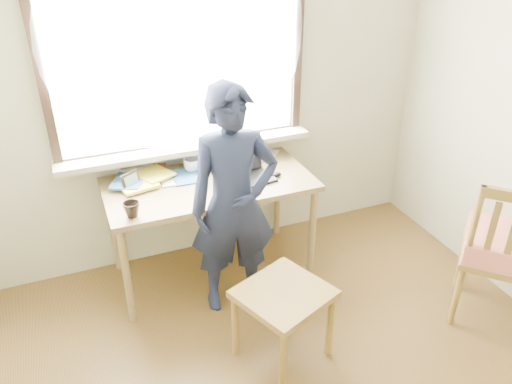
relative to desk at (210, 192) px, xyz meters
name	(u,v)px	position (x,y,z in m)	size (l,w,h in m)	color
room_shell	(337,139)	(0.11, -1.43, 0.94)	(3.52, 4.02, 2.61)	#BDBA98
desk	(210,192)	(0.00, 0.00, 0.00)	(1.44, 0.72, 0.77)	olive
laptop	(243,170)	(0.24, -0.03, 0.14)	(0.40, 0.34, 0.24)	black
mug_white	(192,165)	(-0.06, 0.21, 0.13)	(0.12, 0.12, 0.10)	white
mug_dark	(132,210)	(-0.58, -0.26, 0.13)	(0.10, 0.10, 0.10)	black
mouse	(276,175)	(0.46, -0.10, 0.10)	(0.08, 0.06, 0.03)	black
desk_clutter	(175,172)	(-0.19, 0.20, 0.10)	(0.67, 0.51, 0.04)	white
book_a	(136,179)	(-0.47, 0.20, 0.09)	(0.21, 0.28, 0.03)	white
book_b	(254,154)	(0.46, 0.30, 0.09)	(0.17, 0.23, 0.02)	white
picture_frame	(131,182)	(-0.52, 0.10, 0.13)	(0.13, 0.09, 0.11)	black
work_chair	(284,301)	(0.14, -0.96, -0.27)	(0.62, 0.61, 0.50)	olive
side_chair	(504,249)	(1.57, -1.17, -0.14)	(0.67, 0.67, 1.05)	olive
person	(234,204)	(0.05, -0.37, 0.09)	(0.57, 0.38, 1.57)	black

